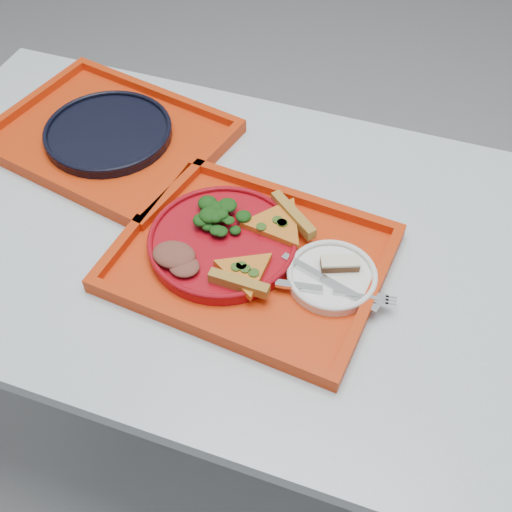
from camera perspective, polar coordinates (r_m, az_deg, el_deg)
name	(u,v)px	position (r m, az deg, el deg)	size (l,w,h in m)	color
ground	(273,431)	(1.78, 1.57, -15.27)	(10.00, 10.00, 0.00)	#95979D
table	(281,272)	(1.20, 2.24, -1.47)	(1.60, 0.80, 0.75)	#A8B2BC
tray_main	(250,261)	(1.11, -0.50, -0.43)	(0.45, 0.35, 0.01)	red
tray_far	(110,139)	(1.38, -12.88, 10.11)	(0.45, 0.35, 0.01)	red
dinner_plate	(223,243)	(1.12, -2.98, 1.14)	(0.26, 0.26, 0.02)	maroon
side_plate	(332,278)	(1.08, 6.75, -1.95)	(0.15, 0.15, 0.01)	white
navy_plate	(108,134)	(1.38, -12.98, 10.55)	(0.26, 0.26, 0.02)	black
pizza_slice_a	(245,270)	(1.06, -0.95, -1.28)	(0.12, 0.10, 0.02)	gold
pizza_slice_b	(277,222)	(1.13, 1.92, 3.04)	(0.13, 0.12, 0.02)	gold
salad_heap	(222,214)	(1.13, -3.02, 3.78)	(0.09, 0.08, 0.04)	black
meat_portion	(174,255)	(1.09, -7.30, 0.10)	(0.08, 0.06, 0.02)	brown
dessert_bar	(340,264)	(1.08, 7.47, -0.68)	(0.07, 0.05, 0.02)	#4A2A18
knife	(329,281)	(1.06, 6.53, -2.26)	(0.18, 0.02, 0.01)	silver
fork	(331,291)	(1.05, 6.73, -3.13)	(0.18, 0.02, 0.01)	silver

